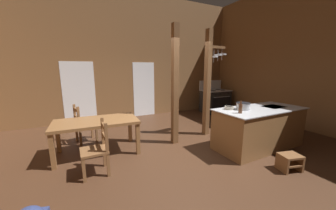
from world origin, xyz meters
The scene contains 16 objects.
ground_plane centered at (0.00, 0.00, -0.05)m, with size 9.07×7.81×0.10m, color #422819.
wall_back centered at (0.00, 3.58, 2.23)m, with size 9.07×0.14×4.47m, color brown.
wall_right centered at (4.21, 0.00, 2.23)m, with size 0.14×7.81×4.47m, color brown.
glazed_door_back_left centered at (-1.86, 3.50, 1.02)m, with size 1.00×0.01×2.05m, color white.
glazed_panel_back_right centered at (0.41, 3.50, 1.02)m, with size 0.84×0.01×2.05m, color white.
kitchen_island centered at (1.81, -0.55, 0.46)m, with size 2.18×1.00×0.93m.
stove_range centered at (3.30, 2.74, 0.48)m, with size 1.15×0.83×1.32m.
support_post_with_pot_rack centered at (1.29, 0.70, 1.53)m, with size 0.72×0.29×2.82m.
support_post_center centered at (0.17, 0.54, 1.41)m, with size 0.14×0.14×2.82m.
step_stool centered at (1.43, -1.52, 0.18)m, with size 0.42×0.36×0.30m.
dining_table centered at (-1.61, 0.77, 0.65)m, with size 1.74×0.97×0.74m.
ladderback_chair_near_window centered at (-1.69, -0.07, 0.45)m, with size 0.45×0.45×0.95m.
ladderback_chair_by_post centered at (-1.85, 1.60, 0.45)m, with size 0.52×0.52×0.95m.
stockpot_on_counter centered at (1.35, -0.46, 1.01)m, with size 0.37×0.31×0.15m.
mixing_bowl_on_counter centered at (1.09, -0.31, 0.96)m, with size 0.20×0.20×0.07m.
bottle_tall_on_counter centered at (1.02, -0.68, 1.03)m, with size 0.07×0.07×0.26m.
Camera 1 is at (-1.92, -3.31, 1.82)m, focal length 19.77 mm.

